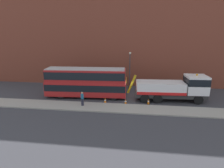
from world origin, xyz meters
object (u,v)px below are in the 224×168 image
at_px(traffic_cone_midway, 126,102).
at_px(traffic_cone_near_bus, 105,101).
at_px(pedestrian_onlooker, 82,99).
at_px(street_lamp, 130,67).
at_px(double_decker_bus, 86,81).
at_px(recovery_tow_truck, 174,88).
at_px(traffic_cone_near_truck, 148,102).

bearing_deg(traffic_cone_midway, traffic_cone_near_bus, 177.83).
xyz_separation_m(pedestrian_onlooker, street_lamp, (5.30, 8.67, 2.49)).
bearing_deg(double_decker_bus, traffic_cone_midway, -23.94).
bearing_deg(traffic_cone_near_bus, pedestrian_onlooker, -149.72).
bearing_deg(street_lamp, recovery_tow_truck, -40.40).
bearing_deg(traffic_cone_near_bus, street_lamp, 69.11).
height_order(recovery_tow_truck, traffic_cone_near_bus, recovery_tow_truck).
distance_m(pedestrian_onlooker, traffic_cone_near_bus, 3.03).
relative_size(pedestrian_onlooker, street_lamp, 0.29).
height_order(traffic_cone_near_bus, traffic_cone_midway, same).
height_order(double_decker_bus, street_lamp, street_lamp).
bearing_deg(pedestrian_onlooker, recovery_tow_truck, -14.52).
relative_size(pedestrian_onlooker, traffic_cone_near_bus, 2.38).
relative_size(traffic_cone_near_bus, street_lamp, 0.12).
distance_m(traffic_cone_near_bus, traffic_cone_near_truck, 5.44).
xyz_separation_m(pedestrian_onlooker, traffic_cone_midway, (5.16, 1.39, -0.64)).
distance_m(recovery_tow_truck, traffic_cone_midway, 6.65).
xyz_separation_m(double_decker_bus, traffic_cone_near_truck, (8.45, -1.76, -1.89)).
distance_m(double_decker_bus, pedestrian_onlooker, 3.80).
relative_size(double_decker_bus, street_lamp, 1.91).
distance_m(double_decker_bus, street_lamp, 7.80).
bearing_deg(double_decker_bus, traffic_cone_near_truck, -14.62).
distance_m(double_decker_bus, traffic_cone_near_bus, 4.12).
bearing_deg(recovery_tow_truck, traffic_cone_near_bus, -169.36).
bearing_deg(traffic_cone_near_bus, double_decker_bus, 145.57).
height_order(traffic_cone_near_truck, street_lamp, street_lamp).
xyz_separation_m(traffic_cone_near_bus, street_lamp, (2.74, 7.18, 3.13)).
relative_size(recovery_tow_truck, pedestrian_onlooker, 5.96).
xyz_separation_m(traffic_cone_midway, traffic_cone_near_truck, (2.83, 0.41, 0.00)).
height_order(pedestrian_onlooker, traffic_cone_near_bus, pedestrian_onlooker).
xyz_separation_m(pedestrian_onlooker, traffic_cone_near_truck, (7.98, 1.80, -0.64)).
distance_m(recovery_tow_truck, double_decker_bus, 11.75).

